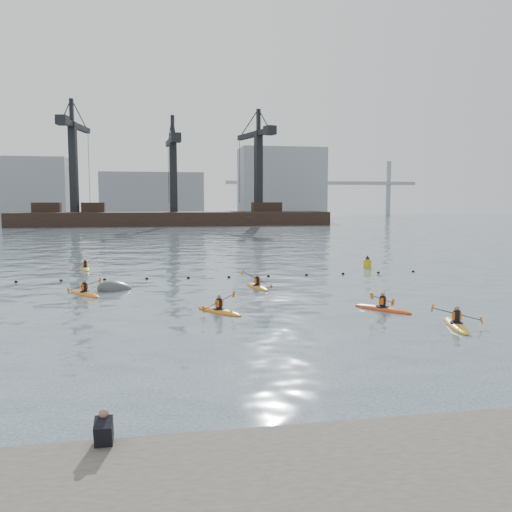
% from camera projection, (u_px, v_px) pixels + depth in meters
% --- Properties ---
extents(ground, '(400.00, 400.00, 0.00)m').
position_uv_depth(ground, '(288.00, 370.00, 18.33)').
color(ground, '#35444E').
rests_on(ground, ground).
extents(float_line, '(33.24, 0.73, 0.24)m').
position_uv_depth(float_line, '(208.00, 277.00, 40.27)').
color(float_line, black).
rests_on(float_line, ground).
extents(barge_pier, '(72.00, 19.30, 29.50)m').
position_uv_depth(barge_pier, '(173.00, 217.00, 125.67)').
color(barge_pier, black).
rests_on(barge_pier, ground).
extents(skyline, '(141.00, 28.00, 22.00)m').
position_uv_depth(skyline, '(176.00, 189.00, 164.75)').
color(skyline, gray).
rests_on(skyline, ground).
extents(kayaker_0, '(2.41, 3.02, 1.11)m').
position_uv_depth(kayaker_0, '(219.00, 310.00, 27.79)').
color(kayaker_0, orange).
rests_on(kayaker_0, ground).
extents(kayaker_1, '(2.25, 3.46, 1.15)m').
position_uv_depth(kayaker_1, '(456.00, 324.00, 24.64)').
color(kayaker_1, gold).
rests_on(kayaker_1, ground).
extents(kayaker_2, '(2.38, 3.07, 1.06)m').
position_uv_depth(kayaker_2, '(85.00, 293.00, 33.08)').
color(kayaker_2, orange).
rests_on(kayaker_2, ground).
extents(kayaker_3, '(2.29, 3.35, 1.37)m').
position_uv_depth(kayaker_3, '(257.00, 286.00, 35.60)').
color(kayaker_3, '#C57E17').
rests_on(kayaker_3, ground).
extents(kayaker_4, '(2.53, 3.13, 1.21)m').
position_uv_depth(kayaker_4, '(382.00, 308.00, 28.36)').
color(kayaker_4, '#C93E12').
rests_on(kayaker_4, ground).
extents(kayaker_5, '(2.13, 3.16, 1.18)m').
position_uv_depth(kayaker_5, '(85.00, 268.00, 45.29)').
color(kayaker_5, gold).
rests_on(kayaker_5, ground).
extents(mooring_buoy, '(2.85, 2.12, 1.64)m').
position_uv_depth(mooring_buoy, '(115.00, 290.00, 34.74)').
color(mooring_buoy, '#3B3E40').
rests_on(mooring_buoy, ground).
extents(nav_buoy, '(0.67, 0.67, 1.22)m').
position_uv_depth(nav_buoy, '(367.00, 263.00, 46.29)').
color(nav_buoy, gold).
rests_on(nav_buoy, ground).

